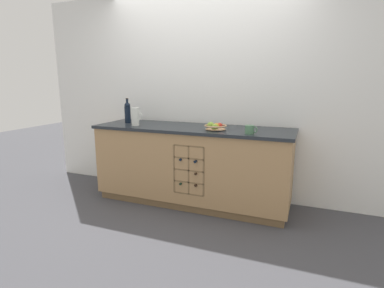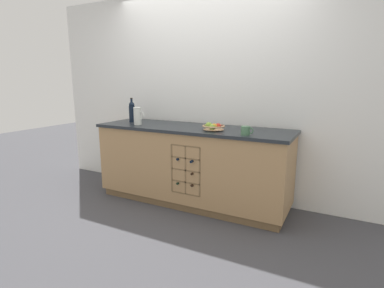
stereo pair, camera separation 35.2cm
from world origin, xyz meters
TOP-DOWN VIEW (x-y plane):
  - ground_plane at (0.00, 0.00)m, footprint 14.00×14.00m
  - back_wall at (0.00, 0.40)m, footprint 4.68×0.06m
  - kitchen_island at (0.00, -0.00)m, footprint 2.32×0.72m
  - fruit_bowl at (0.32, -0.11)m, footprint 0.25×0.25m
  - white_pitcher at (-0.67, -0.15)m, footprint 0.15×0.10m
  - ceramic_mug at (0.71, -0.21)m, footprint 0.13×0.09m
  - standing_wine_bottle at (-0.89, 0.02)m, footprint 0.08×0.08m

SIDE VIEW (x-z plane):
  - ground_plane at x=0.00m, z-range 0.00..0.00m
  - kitchen_island at x=0.00m, z-range 0.01..0.93m
  - fruit_bowl at x=0.32m, z-range 0.92..1.01m
  - ceramic_mug at x=0.71m, z-range 0.93..1.01m
  - white_pitcher at x=-0.67m, z-range 0.93..1.14m
  - standing_wine_bottle at x=-0.89m, z-range 0.91..1.22m
  - back_wall at x=0.00m, z-range 0.00..2.55m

